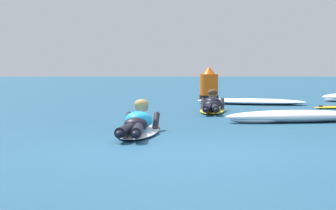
{
  "coord_description": "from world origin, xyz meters",
  "views": [
    {
      "loc": [
        -0.46,
        -7.83,
        0.96
      ],
      "look_at": [
        -0.32,
        4.47,
        0.3
      ],
      "focal_mm": 72.87,
      "sensor_mm": 36.0,
      "label": 1
    }
  ],
  "objects": [
    {
      "name": "ground_plane",
      "position": [
        0.0,
        10.0,
        0.0
      ],
      "size": [
        120.0,
        120.0,
        0.0
      ],
      "primitive_type": "plane",
      "color": "navy"
    },
    {
      "name": "surfer_near",
      "position": [
        -0.79,
        2.03,
        0.14
      ],
      "size": [
        0.73,
        2.64,
        0.54
      ],
      "color": "silver",
      "rests_on": "ground"
    },
    {
      "name": "surfer_far",
      "position": [
        0.67,
        7.01,
        0.14
      ],
      "size": [
        0.75,
        2.72,
        0.54
      ],
      "color": "yellow",
      "rests_on": "ground"
    },
    {
      "name": "whitewater_mid_left",
      "position": [
        1.93,
        4.25,
        0.1
      ],
      "size": [
        2.59,
        1.05,
        0.22
      ],
      "color": "white",
      "rests_on": "ground"
    },
    {
      "name": "whitewater_back",
      "position": [
        1.96,
        10.34,
        0.07
      ],
      "size": [
        3.2,
        2.2,
        0.15
      ],
      "color": "white",
      "rests_on": "ground"
    },
    {
      "name": "channel_marker_buoy",
      "position": [
        1.06,
        13.42,
        0.41
      ],
      "size": [
        0.6,
        0.6,
        1.02
      ],
      "color": "#EA5B0F",
      "rests_on": "ground"
    }
  ]
}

